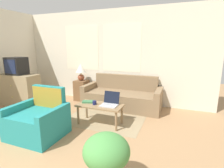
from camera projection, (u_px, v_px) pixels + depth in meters
The scene contains 13 objects.
wall_back at pixel (104, 56), 5.09m from camera, with size 6.04×0.06×2.60m.
rug at pixel (110, 114), 4.19m from camera, with size 1.69×1.77×0.01m.
couch at pixel (122, 97), 4.67m from camera, with size 2.04×0.81×0.83m.
armchair at pixel (39, 121), 3.17m from camera, with size 0.90×0.79×0.86m.
tv_dresser at pixel (20, 90), 4.74m from camera, with size 1.10×0.49×0.86m.
television at pixel (17, 66), 4.60m from camera, with size 0.46×0.40×0.46m.
side_table at pixel (82, 90), 5.26m from camera, with size 0.36×0.36×0.60m.
table_lamp at pixel (81, 70), 5.13m from camera, with size 0.29×0.29×0.49m.
coffee_table at pixel (100, 107), 3.60m from camera, with size 0.94×0.45×0.42m.
laptop at pixel (110, 102), 3.56m from camera, with size 0.33×0.32×0.26m.
cup_navy at pixel (94, 103), 3.59m from camera, with size 0.08×0.08×0.08m.
book_red at pixel (88, 102), 3.73m from camera, with size 0.26×0.21×0.04m.
potted_plant at pixel (106, 158), 1.93m from camera, with size 0.53×0.53×0.67m.
Camera 1 is at (2.10, -0.60, 1.60)m, focal length 28.00 mm.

